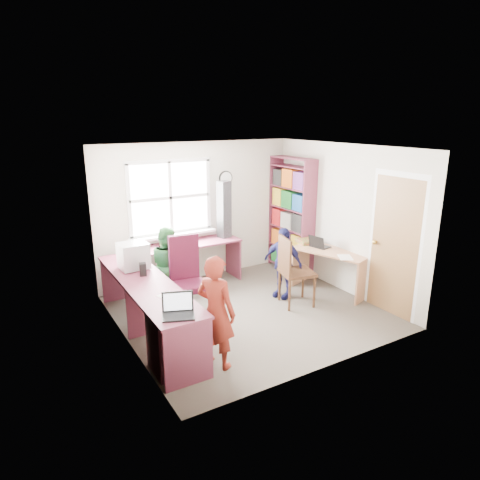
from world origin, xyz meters
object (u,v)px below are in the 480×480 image
(right_desk, at_px, (331,262))
(person_navy, at_px, (283,263))
(potted_plant, at_px, (163,238))
(l_desk, at_px, (172,310))
(person_red, at_px, (216,312))
(laptop_right, at_px, (319,245))
(swivel_chair, at_px, (187,283))
(cd_tower, at_px, (224,210))
(laptop_left, at_px, (178,310))
(person_green, at_px, (168,265))
(crt_monitor, at_px, (133,256))
(wooden_chair, at_px, (292,269))
(bookshelf, at_px, (291,218))

(right_desk, distance_m, person_navy, 0.85)
(potted_plant, bearing_deg, l_desk, -107.75)
(person_red, bearing_deg, l_desk, -11.29)
(laptop_right, bearing_deg, swivel_chair, 75.42)
(l_desk, height_order, cd_tower, cd_tower)
(laptop_left, height_order, person_green, person_green)
(crt_monitor, xyz_separation_m, laptop_right, (2.99, -0.41, -0.19))
(l_desk, xyz_separation_m, right_desk, (2.88, 0.27, 0.05))
(person_navy, bearing_deg, right_desk, 50.97)
(crt_monitor, relative_size, person_navy, 0.34)
(cd_tower, relative_size, person_red, 0.74)
(wooden_chair, relative_size, cd_tower, 1.10)
(right_desk, relative_size, potted_plant, 4.74)
(person_red, distance_m, person_green, 1.96)
(l_desk, relative_size, cd_tower, 2.98)
(crt_monitor, distance_m, laptop_left, 1.66)
(right_desk, xyz_separation_m, potted_plant, (-2.33, 1.47, 0.38))
(swivel_chair, distance_m, person_navy, 1.59)
(l_desk, bearing_deg, bookshelf, 26.43)
(wooden_chair, height_order, laptop_right, wooden_chair)
(l_desk, height_order, right_desk, l_desk)
(wooden_chair, relative_size, crt_monitor, 2.76)
(l_desk, height_order, laptop_right, laptop_right)
(right_desk, height_order, person_red, person_red)
(right_desk, bearing_deg, wooden_chair, 168.23)
(laptop_left, relative_size, potted_plant, 1.49)
(l_desk, distance_m, potted_plant, 1.88)
(wooden_chair, distance_m, cd_tower, 1.72)
(l_desk, relative_size, swivel_chair, 2.49)
(swivel_chair, xyz_separation_m, person_red, (-0.24, -1.36, 0.16))
(swivel_chair, relative_size, potted_plant, 4.21)
(person_green, bearing_deg, person_red, 172.22)
(cd_tower, relative_size, potted_plant, 3.52)
(crt_monitor, bearing_deg, wooden_chair, -21.46)
(right_desk, xyz_separation_m, person_navy, (-0.81, 0.23, 0.06))
(l_desk, relative_size, person_red, 2.19)
(potted_plant, distance_m, person_navy, 1.99)
(potted_plant, bearing_deg, right_desk, -32.30)
(swivel_chair, bearing_deg, l_desk, -121.14)
(swivel_chair, distance_m, laptop_right, 2.35)
(right_desk, relative_size, laptop_left, 3.18)
(swivel_chair, height_order, cd_tower, cd_tower)
(l_desk, distance_m, crt_monitor, 1.07)
(laptop_left, bearing_deg, potted_plant, 94.04)
(laptop_left, xyz_separation_m, laptop_right, (3.02, 1.24, -0.05))
(l_desk, xyz_separation_m, cd_tower, (1.69, 1.73, 0.79))
(crt_monitor, distance_m, person_navy, 2.32)
(right_desk, bearing_deg, potted_plant, 129.45)
(bookshelf, distance_m, laptop_left, 3.85)
(wooden_chair, distance_m, crt_monitor, 2.34)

